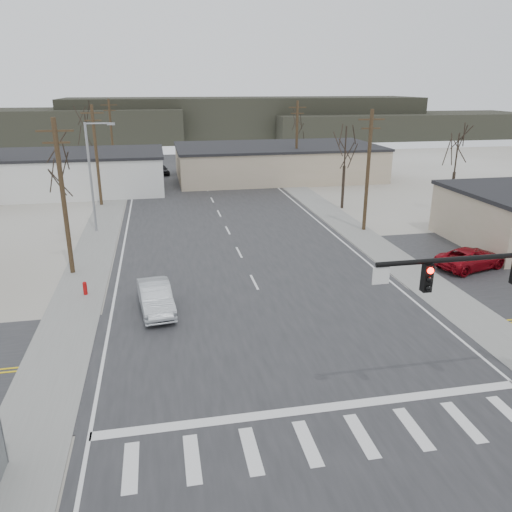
{
  "coord_description": "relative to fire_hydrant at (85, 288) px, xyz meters",
  "views": [
    {
      "loc": [
        -5.5,
        -20.66,
        11.88
      ],
      "look_at": [
        -0.34,
        5.68,
        2.6
      ],
      "focal_mm": 35.0,
      "sensor_mm": 36.0,
      "label": 1
    }
  ],
  "objects": [
    {
      "name": "upole_right_a",
      "position": [
        21.7,
        10.0,
        4.77
      ],
      "size": [
        2.2,
        0.3,
        10.0
      ],
      "color": "#42331E",
      "rests_on": "ground"
    },
    {
      "name": "fire_hydrant",
      "position": [
        0.0,
        0.0,
        0.0
      ],
      "size": [
        0.24,
        0.24,
        0.87
      ],
      "color": "#A50C0C",
      "rests_on": "ground"
    },
    {
      "name": "car_parked_red",
      "position": [
        25.08,
        -0.3,
        0.28
      ],
      "size": [
        5.48,
        3.61,
        1.4
      ],
      "primitive_type": "imported",
      "rotation": [
        0.0,
        0.0,
        1.85
      ],
      "color": "maroon",
      "rests_on": "parking_lot"
    },
    {
      "name": "tree_left_near",
      "position": [
        -2.8,
        12.0,
        4.78
      ],
      "size": [
        3.3,
        3.3,
        7.35
      ],
      "color": "#2E251C",
      "rests_on": "ground"
    },
    {
      "name": "upole_left_d",
      "position": [
        -1.3,
        44.0,
        4.77
      ],
      "size": [
        2.2,
        0.3,
        10.0
      ],
      "color": "#42331E",
      "rests_on": "ground"
    },
    {
      "name": "building_left_far",
      "position": [
        -5.8,
        32.0,
        1.8
      ],
      "size": [
        22.3,
        12.3,
        4.5
      ],
      "color": "silver",
      "rests_on": "ground"
    },
    {
      "name": "sidewalk_left",
      "position": [
        -0.4,
        12.0,
        -0.42
      ],
      "size": [
        3.0,
        90.0,
        0.06
      ],
      "primitive_type": "cube",
      "color": "gray",
      "rests_on": "ground"
    },
    {
      "name": "building_right_far",
      "position": [
        20.2,
        36.0,
        1.7
      ],
      "size": [
        26.3,
        14.3,
        4.3
      ],
      "color": "tan",
      "rests_on": "ground"
    },
    {
      "name": "cross_road",
      "position": [
        10.2,
        -8.0,
        -0.43
      ],
      "size": [
        90.0,
        10.0,
        0.04
      ],
      "primitive_type": "cube",
      "color": "#272729",
      "rests_on": "ground"
    },
    {
      "name": "tree_right_mid",
      "position": [
        22.7,
        18.0,
        5.48
      ],
      "size": [
        3.74,
        3.74,
        8.33
      ],
      "color": "#2E251C",
      "rests_on": "ground"
    },
    {
      "name": "tree_right_far",
      "position": [
        25.2,
        44.0,
        5.13
      ],
      "size": [
        3.52,
        3.52,
        7.84
      ],
      "color": "#2E251C",
      "rests_on": "ground"
    },
    {
      "name": "sedan_crossing",
      "position": [
        4.11,
        -3.03,
        0.37
      ],
      "size": [
        2.18,
        4.87,
        1.55
      ],
      "primitive_type": "imported",
      "rotation": [
        0.0,
        0.0,
        0.12
      ],
      "color": "#9FA5AA",
      "rests_on": "main_road"
    },
    {
      "name": "upole_right_b",
      "position": [
        21.7,
        32.0,
        4.77
      ],
      "size": [
        2.2,
        0.3,
        10.0
      ],
      "color": "#42331E",
      "rests_on": "ground"
    },
    {
      "name": "hill_center",
      "position": [
        25.2,
        88.0,
        4.05
      ],
      "size": [
        80.0,
        18.0,
        9.0
      ],
      "primitive_type": "cube",
      "color": "#333026",
      "rests_on": "ground"
    },
    {
      "name": "streetlight_main",
      "position": [
        -0.6,
        14.0,
        4.64
      ],
      "size": [
        2.4,
        0.25,
        9.0
      ],
      "color": "gray",
      "rests_on": "ground"
    },
    {
      "name": "upole_left_c",
      "position": [
        -1.3,
        24.0,
        4.77
      ],
      "size": [
        2.2,
        0.3,
        10.0
      ],
      "color": "#42331E",
      "rests_on": "ground"
    },
    {
      "name": "tree_lot",
      "position": [
        32.2,
        14.0,
        5.13
      ],
      "size": [
        3.52,
        3.52,
        7.84
      ],
      "color": "#2E251C",
      "rests_on": "ground"
    },
    {
      "name": "upole_left_b",
      "position": [
        -1.3,
        4.0,
        4.77
      ],
      "size": [
        2.2,
        0.3,
        10.0
      ],
      "color": "#42331E",
      "rests_on": "ground"
    },
    {
      "name": "hill_right",
      "position": [
        60.2,
        82.0,
        2.3
      ],
      "size": [
        60.0,
        18.0,
        5.5
      ],
      "primitive_type": "cube",
      "color": "#333026",
      "rests_on": "ground"
    },
    {
      "name": "car_far_b",
      "position": [
        5.14,
        41.44,
        0.24
      ],
      "size": [
        2.4,
        4.06,
        1.3
      ],
      "primitive_type": "imported",
      "rotation": [
        0.0,
        0.0,
        0.24
      ],
      "color": "black",
      "rests_on": "main_road"
    },
    {
      "name": "ground",
      "position": [
        10.2,
        -8.0,
        -0.45
      ],
      "size": [
        140.0,
        140.0,
        0.0
      ],
      "primitive_type": "plane",
      "color": "silver",
      "rests_on": "ground"
    },
    {
      "name": "car_far_a",
      "position": [
        17.15,
        37.37,
        0.31
      ],
      "size": [
        3.78,
        5.33,
        1.43
      ],
      "primitive_type": "imported",
      "rotation": [
        0.0,
        0.0,
        3.54
      ],
      "color": "black",
      "rests_on": "main_road"
    },
    {
      "name": "hill_left",
      "position": [
        -24.8,
        84.0,
        3.05
      ],
      "size": [
        70.0,
        18.0,
        7.0
      ],
      "primitive_type": "cube",
      "color": "#333026",
      "rests_on": "ground"
    },
    {
      "name": "main_road",
      "position": [
        10.2,
        7.0,
        -0.43
      ],
      "size": [
        18.0,
        110.0,
        0.05
      ],
      "primitive_type": "cube",
      "color": "#272729",
      "rests_on": "ground"
    },
    {
      "name": "sidewalk_right",
      "position": [
        20.8,
        12.0,
        -0.42
      ],
      "size": [
        3.0,
        90.0,
        0.06
      ],
      "primitive_type": "cube",
      "color": "gray",
      "rests_on": "ground"
    },
    {
      "name": "tree_left_far",
      "position": [
        -3.8,
        38.0,
        5.83
      ],
      "size": [
        3.96,
        3.96,
        8.82
      ],
      "color": "#2E251C",
      "rests_on": "ground"
    }
  ]
}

